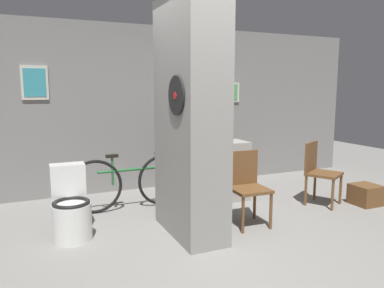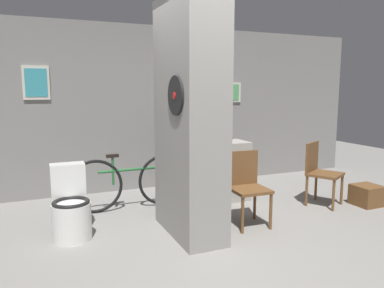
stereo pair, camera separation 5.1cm
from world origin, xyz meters
The scene contains 11 objects.
ground_plane centered at (0.00, 0.00, 0.00)m, with size 14.00×14.00×0.00m, color gray.
wall_back centered at (0.00, 2.63, 1.30)m, with size 8.00×0.09×2.60m.
pillar_center centered at (-0.10, 0.55, 1.30)m, with size 0.49×1.09×2.60m.
counter_shelf centered at (0.64, 1.52, 0.43)m, with size 1.11×0.44×0.86m.
toilet centered at (-1.35, 0.93, 0.32)m, with size 0.41×0.57×0.79m.
chair_near_pillar centered at (0.63, 0.54, 0.49)m, with size 0.44×0.44×0.87m.
chair_by_doorway centered at (1.98, 0.80, 0.49)m, with size 0.57×0.57×0.87m.
bicycle centered at (-0.51, 1.64, 0.37)m, with size 1.64×0.42×0.77m.
bottle_tall centered at (0.61, 1.54, 0.97)m, with size 0.07×0.07×0.31m.
bottle_short centered at (0.73, 1.47, 0.95)m, with size 0.09×0.09×0.26m.
floor_crate centered at (2.57, 0.50, 0.14)m, with size 0.35×0.35×0.28m.
Camera 1 is at (-1.71, -3.17, 1.62)m, focal length 35.00 mm.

